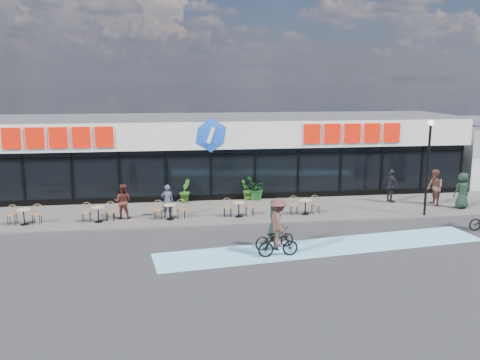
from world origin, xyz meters
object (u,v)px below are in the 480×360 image
object	(u,v)px
potted_plant_mid	(256,189)
lamp_post	(428,159)
pedestrian_c	(462,191)
cyclist_a	(275,230)
pedestrian_a	(435,187)
patron_left	(167,201)
potted_plant_left	(185,191)
patron_right	(123,201)
pedestrian_b	(391,186)
potted_plant_right	(246,190)

from	to	relation	value
potted_plant_mid	lamp_post	bearing A→B (deg)	-29.44
pedestrian_c	cyclist_a	bearing A→B (deg)	12.70
pedestrian_a	cyclist_a	world-z (taller)	cyclist_a
patron_left	potted_plant_left	bearing A→B (deg)	-110.02
patron_right	patron_left	bearing A→B (deg)	-173.70
pedestrian_a	potted_plant_mid	bearing A→B (deg)	-104.68
patron_left	pedestrian_b	bearing A→B (deg)	-176.04
potted_plant_right	pedestrian_a	distance (m)	10.21
potted_plant_left	pedestrian_b	world-z (taller)	pedestrian_b
lamp_post	pedestrian_a	bearing A→B (deg)	51.39
pedestrian_a	pedestrian_b	world-z (taller)	pedestrian_a
pedestrian_c	cyclist_a	distance (m)	12.02
potted_plant_mid	patron_right	xyz separation A→B (m)	(-7.10, -2.93, 0.20)
lamp_post	potted_plant_right	world-z (taller)	lamp_post
lamp_post	potted_plant_right	bearing A→B (deg)	152.12
patron_left	cyclist_a	world-z (taller)	cyclist_a
lamp_post	potted_plant_left	world-z (taller)	lamp_post
potted_plant_right	pedestrian_c	world-z (taller)	pedestrian_c
pedestrian_b	patron_right	bearing A→B (deg)	80.34
patron_right	pedestrian_a	bearing A→B (deg)	-168.90
patron_left	pedestrian_c	size ratio (longest dim) A/B	0.86
potted_plant_left	pedestrian_b	bearing A→B (deg)	-8.02
potted_plant_right	pedestrian_b	size ratio (longest dim) A/B	0.64
potted_plant_left	patron_right	world-z (taller)	patron_right
lamp_post	pedestrian_b	distance (m)	3.48
patron_right	pedestrian_b	xyz separation A→B (m)	(14.38, 1.37, 0.06)
potted_plant_mid	patron_left	world-z (taller)	patron_left
potted_plant_right	pedestrian_c	bearing A→B (deg)	-17.03
potted_plant_right	pedestrian_b	distance (m)	8.00
pedestrian_b	potted_plant_left	bearing A→B (deg)	66.89
potted_plant_mid	pedestrian_c	xyz separation A→B (m)	(10.40, -3.34, 0.30)
potted_plant_left	patron_left	world-z (taller)	patron_left
potted_plant_left	potted_plant_right	distance (m)	3.44
patron_left	lamp_post	bearing A→B (deg)	170.97
pedestrian_a	cyclist_a	distance (m)	11.43
lamp_post	cyclist_a	world-z (taller)	lamp_post
potted_plant_left	cyclist_a	xyz separation A→B (m)	(3.38, -8.13, 0.03)
pedestrian_c	pedestrian_a	bearing A→B (deg)	-49.00
patron_left	pedestrian_b	size ratio (longest dim) A/B	0.90
potted_plant_left	pedestrian_a	bearing A→B (deg)	-10.67
patron_right	cyclist_a	bearing A→B (deg)	150.94
lamp_post	potted_plant_left	size ratio (longest dim) A/B	3.71
potted_plant_left	cyclist_a	world-z (taller)	cyclist_a
potted_plant_mid	patron_left	xyz separation A→B (m)	(-4.95, -3.05, 0.17)
patron_left	potted_plant_right	bearing A→B (deg)	-147.95
pedestrian_b	patron_left	bearing A→B (deg)	81.86
potted_plant_mid	pedestrian_c	distance (m)	10.93
patron_right	pedestrian_b	distance (m)	14.44
potted_plant_right	cyclist_a	world-z (taller)	cyclist_a
patron_right	pedestrian_c	bearing A→B (deg)	-171.78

